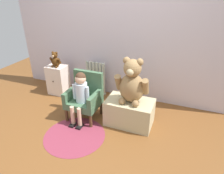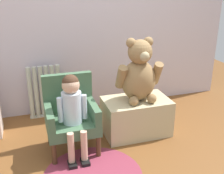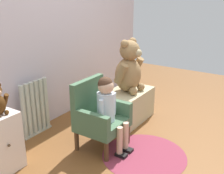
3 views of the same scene
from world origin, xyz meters
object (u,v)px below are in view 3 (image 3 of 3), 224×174
low_bench (127,106)px  floor_rug (144,155)px  radiator (35,108)px  child_armchair (99,115)px  child_figure (108,103)px  large_teddy_bear (129,69)px

low_bench → floor_rug: (-0.58, -0.53, -0.18)m
radiator → child_armchair: bearing=-76.5°
radiator → low_bench: bearing=-38.0°
low_bench → floor_rug: 0.81m
radiator → child_figure: child_figure is taller
radiator → child_figure: 0.86m
radiator → child_armchair: size_ratio=0.88×
child_armchair → floor_rug: child_armchair is taller
child_figure → floor_rug: 0.60m
child_armchair → large_teddy_bear: (0.67, 0.06, 0.30)m
radiator → floor_rug: size_ratio=0.74×
floor_rug → low_bench: bearing=42.3°
radiator → large_teddy_bear: 1.12m
child_figure → floor_rug: (0.08, -0.36, -0.48)m
radiator → child_armchair: (0.17, -0.71, 0.04)m
child_armchair → floor_rug: (0.08, -0.47, -0.33)m
radiator → low_bench: (0.83, -0.65, -0.11)m
child_armchair → large_teddy_bear: size_ratio=1.11×
radiator → low_bench: 1.06m
low_bench → child_figure: bearing=-165.5°
child_figure → low_bench: bearing=14.5°
large_teddy_bear → child_armchair: bearing=-175.2°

